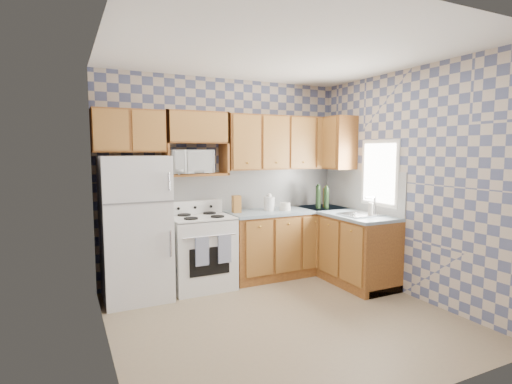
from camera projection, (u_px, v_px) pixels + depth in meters
floor at (283, 317)px, 4.17m from camera, size 3.40×3.40×0.00m
back_wall at (226, 179)px, 5.47m from camera, size 3.40×0.02×2.70m
right_wall at (407, 183)px, 4.77m from camera, size 0.02×3.20×2.70m
backsplash_back at (252, 189)px, 5.65m from camera, size 2.60×0.02×0.56m
backsplash_right at (361, 190)px, 5.50m from camera, size 0.02×1.60×0.56m
refrigerator at (135, 228)px, 4.65m from camera, size 0.75×0.70×1.68m
stove_body at (201, 253)px, 5.06m from camera, size 0.76×0.65×0.90m
cooktop at (201, 217)px, 5.02m from camera, size 0.76×0.65×0.02m
backguard at (194, 207)px, 5.25m from camera, size 0.76×0.08×0.17m
dish_towel_left at (202, 251)px, 4.70m from camera, size 0.16×0.02×0.35m
dish_towel_right at (225, 249)px, 4.82m from camera, size 0.16×0.02×0.35m
base_cabinets_back at (288, 243)px, 5.65m from camera, size 1.75×0.60×0.88m
base_cabinets_right at (343, 246)px, 5.45m from camera, size 0.60×1.60×0.88m
countertop_back at (289, 211)px, 5.60m from camera, size 1.77×0.63×0.04m
countertop_right at (344, 213)px, 5.40m from camera, size 0.63×1.60×0.04m
upper_cabinets_back at (284, 143)px, 5.63m from camera, size 1.75×0.33×0.74m
upper_cabinets_fridge at (128, 131)px, 4.69m from camera, size 0.82×0.33×0.50m
upper_cabinets_right at (333, 143)px, 5.77m from camera, size 0.33×0.70×0.74m
microwave_shelf at (196, 175)px, 5.10m from camera, size 0.80×0.33×0.03m
microwave at (189, 162)px, 5.05m from camera, size 0.61×0.48×0.30m
sink at (361, 215)px, 5.09m from camera, size 0.48×0.40×0.03m
window at (380, 173)px, 5.16m from camera, size 0.02×0.66×0.86m
bottle_0 at (318, 197)px, 5.67m from camera, size 0.07×0.07×0.33m
bottle_1 at (326, 198)px, 5.66m from camera, size 0.07×0.07×0.30m
bottle_2 at (325, 198)px, 5.77m from camera, size 0.07×0.07×0.28m
knife_block at (236, 204)px, 5.29m from camera, size 0.11×0.11×0.23m
electric_kettle at (269, 204)px, 5.49m from camera, size 0.15×0.15×0.19m
food_containers at (285, 207)px, 5.50m from camera, size 0.16×0.16×0.10m
soap_bottle at (371, 210)px, 4.99m from camera, size 0.06×0.06×0.17m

